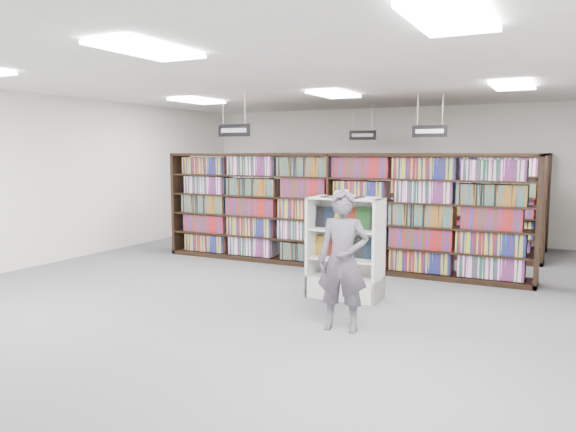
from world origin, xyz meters
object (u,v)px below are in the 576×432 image
at_px(bookshelf_row_near, 333,211).
at_px(endcap_display, 346,264).
at_px(shopper, 343,261).
at_px(open_book, 342,195).

height_order(bookshelf_row_near, endcap_display, bookshelf_row_near).
xyz_separation_m(bookshelf_row_near, shopper, (1.50, -3.38, -0.21)).
height_order(bookshelf_row_near, open_book, bookshelf_row_near).
bearing_deg(endcap_display, bookshelf_row_near, 117.46).
height_order(open_book, shopper, shopper).
bearing_deg(bookshelf_row_near, open_book, -64.63).
bearing_deg(shopper, open_book, 104.11).
relative_size(bookshelf_row_near, shopper, 4.14).
distance_m(endcap_display, shopper, 1.58).
bearing_deg(bookshelf_row_near, shopper, -65.99).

